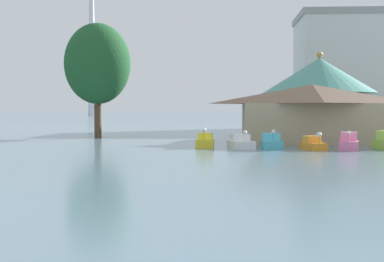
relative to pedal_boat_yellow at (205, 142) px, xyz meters
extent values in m
cube|color=yellow|center=(0.00, -0.05, -0.16)|extent=(1.48, 2.31, 0.67)
cube|color=yellow|center=(0.01, 0.24, 0.45)|extent=(1.22, 1.06, 0.54)
cylinder|color=yellow|center=(-0.04, -0.95, 0.49)|extent=(0.14, 0.14, 0.63)
sphere|color=white|center=(-0.04, -0.95, 0.99)|extent=(0.36, 0.36, 0.36)
cube|color=white|center=(2.93, -0.99, -0.18)|extent=(2.27, 3.21, 0.64)
cube|color=white|center=(2.85, -0.64, 0.40)|extent=(1.66, 1.60, 0.52)
cylinder|color=white|center=(3.20, -2.13, 0.40)|extent=(0.14, 0.14, 0.52)
sphere|color=white|center=(3.20, -2.13, 0.84)|extent=(0.36, 0.36, 0.36)
cube|color=#4CB7CC|center=(5.41, -0.70, -0.19)|extent=(1.73, 2.36, 0.62)
cube|color=#5DCDE2|center=(5.39, -0.42, 0.43)|extent=(1.41, 1.11, 0.62)
cylinder|color=#4CB7CC|center=(5.47, -1.60, 0.43)|extent=(0.14, 0.14, 0.62)
sphere|color=white|center=(5.47, -1.60, 0.90)|extent=(0.34, 0.34, 0.34)
cube|color=orange|center=(8.50, -2.27, -0.21)|extent=(1.95, 2.53, 0.58)
cube|color=gold|center=(8.41, -2.00, 0.34)|extent=(1.37, 1.31, 0.51)
cylinder|color=orange|center=(8.78, -3.12, 0.31)|extent=(0.14, 0.14, 0.46)
sphere|color=white|center=(8.78, -3.12, 0.73)|extent=(0.40, 0.40, 0.40)
cube|color=pink|center=(11.21, -2.18, -0.14)|extent=(2.03, 3.00, 0.72)
cube|color=pink|center=(11.29, -1.85, 0.56)|extent=(1.48, 1.48, 0.67)
cylinder|color=pink|center=(10.96, -3.25, 0.49)|extent=(0.14, 0.14, 0.52)
sphere|color=white|center=(10.96, -3.25, 0.89)|extent=(0.28, 0.28, 0.28)
cube|color=tan|center=(9.82, 6.75, 1.36)|extent=(12.80, 7.83, 3.71)
pyramid|color=brown|center=(9.82, 6.75, 4.10)|extent=(13.82, 9.00, 1.78)
cylinder|color=brown|center=(12.01, 15.80, 1.96)|extent=(9.38, 9.38, 4.92)
cone|color=teal|center=(12.01, 15.80, 6.36)|extent=(12.48, 12.48, 3.87)
sphere|color=#B7993D|center=(12.01, 15.80, 8.64)|extent=(0.70, 0.70, 0.70)
cylinder|color=brown|center=(-12.46, 15.58, 1.39)|extent=(0.79, 0.79, 3.78)
ellipsoid|color=#1E5128|center=(-12.46, 15.58, 7.77)|extent=(7.33, 7.33, 8.98)
cube|color=silver|center=(27.41, 48.18, 8.48)|extent=(26.65, 13.88, 17.96)
cube|color=#999993|center=(27.41, 48.18, 17.96)|extent=(27.18, 14.15, 1.00)
camera|label=1|loc=(1.44, -45.80, 2.60)|focal=52.09mm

